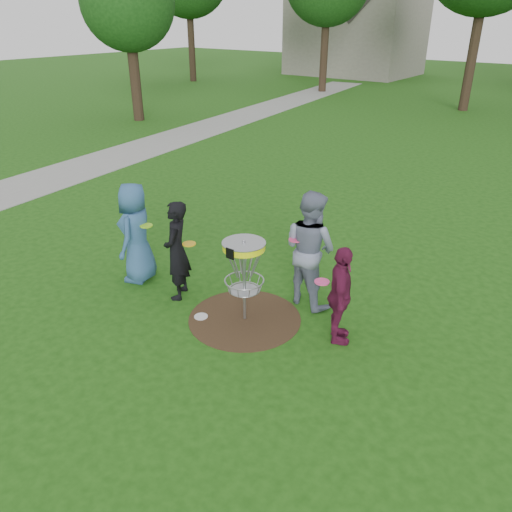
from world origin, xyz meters
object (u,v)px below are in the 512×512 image
Objects in this scene: player_black at (177,251)px; player_maroon at (340,296)px; player_blue at (136,233)px; player_grey at (310,249)px; disc_golf_basket at (244,262)px.

player_black is 1.13× the size of player_maroon.
player_black is at bearing 65.24° from player_blue.
player_grey reaches higher than disc_golf_basket.
player_grey is at bearing 64.75° from disc_golf_basket.
player_grey is 1.42× the size of disc_golf_basket.
player_grey is at bearing 88.11° from player_blue.
player_blue reaches higher than player_black.
player_maroon is 1.10× the size of disc_golf_basket.
player_grey is at bearing 24.63° from player_maroon.
disc_golf_basket is (-0.51, -1.08, 0.04)m from player_grey.
player_maroon is (3.81, 0.47, -0.15)m from player_blue.
player_blue is at bearing 32.56° from player_grey.
player_blue is 0.93× the size of player_grey.
disc_golf_basket is at bearing 75.36° from player_grey.
player_maroon is at bearing 70.23° from player_black.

